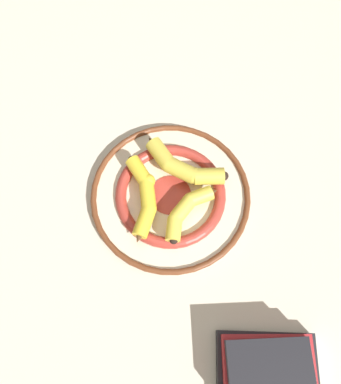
# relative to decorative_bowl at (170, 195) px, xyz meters

# --- Properties ---
(ground_plane) EXTENTS (2.80, 2.80, 0.00)m
(ground_plane) POSITION_rel_decorative_bowl_xyz_m (0.04, -0.01, -0.02)
(ground_plane) COLOR beige
(decorative_bowl) EXTENTS (0.37, 0.37, 0.03)m
(decorative_bowl) POSITION_rel_decorative_bowl_xyz_m (0.00, 0.00, 0.00)
(decorative_bowl) COLOR beige
(decorative_bowl) RESTS_ON ground_plane
(banana_a) EXTENTS (0.13, 0.19, 0.04)m
(banana_a) POSITION_rel_decorative_bowl_xyz_m (-0.05, -0.04, 0.04)
(banana_a) COLOR gold
(banana_a) RESTS_ON decorative_bowl
(banana_b) EXTENTS (0.15, 0.09, 0.03)m
(banana_b) POSITION_rel_decorative_bowl_xyz_m (-0.01, 0.06, 0.03)
(banana_b) COLOR yellow
(banana_b) RESTS_ON decorative_bowl
(banana_c) EXTENTS (0.10, 0.20, 0.03)m
(banana_c) POSITION_rel_decorative_bowl_xyz_m (0.06, -0.01, 0.03)
(banana_c) COLOR yellow
(banana_c) RESTS_ON decorative_bowl
(book_stack) EXTENTS (0.24, 0.22, 0.08)m
(book_stack) POSITION_rel_decorative_bowl_xyz_m (0.00, 0.41, 0.02)
(book_stack) COLOR black
(book_stack) RESTS_ON ground_plane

